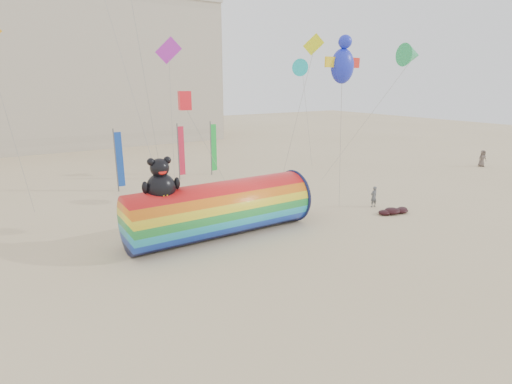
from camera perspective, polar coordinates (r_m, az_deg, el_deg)
ground at (r=23.26m, az=0.95°, el=-6.72°), size 160.00×160.00×0.00m
windsock_assembly at (r=23.42m, az=-5.14°, el=-2.22°), size 11.06×3.37×5.10m
kite_handler at (r=30.09m, az=16.47°, el=-0.64°), size 0.58×0.39×1.54m
fabric_bundle at (r=29.23m, az=19.08°, el=-2.55°), size 2.62×1.35×0.41m
festival_banners at (r=36.89m, az=-11.69°, el=5.53°), size 9.93×1.49×5.20m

